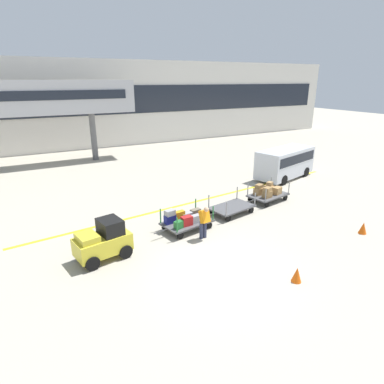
{
  "coord_description": "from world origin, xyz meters",
  "views": [
    {
      "loc": [
        -5.76,
        -8.65,
        6.74
      ],
      "look_at": [
        1.59,
        5.22,
        1.24
      ],
      "focal_mm": 30.27,
      "sensor_mm": 36.0,
      "label": 1
    }
  ],
  "objects_px": {
    "baggage_cart_lead": "(186,219)",
    "baggage_cart_tail": "(268,192)",
    "baggage_handler": "(204,221)",
    "safety_cone_near": "(363,228)",
    "shuttle_van": "(285,161)",
    "baggage_tug": "(103,241)",
    "baggage_cart_middle": "(232,207)",
    "safety_cone_far": "(297,275)"
  },
  "relations": [
    {
      "from": "baggage_cart_lead",
      "to": "baggage_cart_middle",
      "type": "height_order",
      "value": "same"
    },
    {
      "from": "baggage_cart_middle",
      "to": "safety_cone_far",
      "type": "height_order",
      "value": "baggage_cart_middle"
    },
    {
      "from": "baggage_cart_middle",
      "to": "shuttle_van",
      "type": "xyz_separation_m",
      "value": [
        7.07,
        3.68,
        0.89
      ]
    },
    {
      "from": "baggage_cart_lead",
      "to": "baggage_cart_tail",
      "type": "bearing_deg",
      "value": 11.09
    },
    {
      "from": "safety_cone_far",
      "to": "baggage_tug",
      "type": "bearing_deg",
      "value": 139.59
    },
    {
      "from": "safety_cone_near",
      "to": "baggage_tug",
      "type": "bearing_deg",
      "value": 162.95
    },
    {
      "from": "baggage_handler",
      "to": "baggage_cart_tail",
      "type": "bearing_deg",
      "value": 22.91
    },
    {
      "from": "baggage_cart_middle",
      "to": "shuttle_van",
      "type": "distance_m",
      "value": 8.02
    },
    {
      "from": "baggage_cart_middle",
      "to": "safety_cone_far",
      "type": "distance_m",
      "value": 6.29
    },
    {
      "from": "baggage_handler",
      "to": "baggage_tug",
      "type": "bearing_deg",
      "value": 174.75
    },
    {
      "from": "baggage_cart_tail",
      "to": "safety_cone_far",
      "type": "relative_size",
      "value": 5.61
    },
    {
      "from": "safety_cone_near",
      "to": "baggage_handler",
      "type": "bearing_deg",
      "value": 156.02
    },
    {
      "from": "baggage_handler",
      "to": "safety_cone_near",
      "type": "relative_size",
      "value": 2.84
    },
    {
      "from": "safety_cone_near",
      "to": "baggage_cart_tail",
      "type": "bearing_deg",
      "value": 101.52
    },
    {
      "from": "baggage_cart_lead",
      "to": "baggage_cart_middle",
      "type": "xyz_separation_m",
      "value": [
        3.0,
        0.56,
        -0.16
      ]
    },
    {
      "from": "baggage_cart_middle",
      "to": "safety_cone_near",
      "type": "height_order",
      "value": "baggage_cart_middle"
    },
    {
      "from": "baggage_cart_tail",
      "to": "shuttle_van",
      "type": "xyz_separation_m",
      "value": [
        4.15,
        3.08,
        0.71
      ]
    },
    {
      "from": "baggage_cart_middle",
      "to": "baggage_cart_lead",
      "type": "bearing_deg",
      "value": -169.36
    },
    {
      "from": "baggage_handler",
      "to": "safety_cone_near",
      "type": "bearing_deg",
      "value": -23.98
    },
    {
      "from": "baggage_handler",
      "to": "safety_cone_far",
      "type": "height_order",
      "value": "baggage_handler"
    },
    {
      "from": "shuttle_van",
      "to": "safety_cone_far",
      "type": "xyz_separation_m",
      "value": [
        -8.53,
        -9.8,
        -0.96
      ]
    },
    {
      "from": "baggage_cart_lead",
      "to": "baggage_cart_tail",
      "type": "relative_size",
      "value": 1.0
    },
    {
      "from": "baggage_tug",
      "to": "baggage_cart_tail",
      "type": "xyz_separation_m",
      "value": [
        9.94,
        1.98,
        -0.23
      ]
    },
    {
      "from": "baggage_cart_lead",
      "to": "safety_cone_far",
      "type": "bearing_deg",
      "value": -74.5
    },
    {
      "from": "baggage_cart_middle",
      "to": "baggage_cart_tail",
      "type": "relative_size",
      "value": 1.0
    },
    {
      "from": "baggage_handler",
      "to": "baggage_cart_lead",
      "type": "bearing_deg",
      "value": 103.69
    },
    {
      "from": "baggage_cart_lead",
      "to": "shuttle_van",
      "type": "height_order",
      "value": "shuttle_van"
    },
    {
      "from": "baggage_cart_middle",
      "to": "baggage_handler",
      "type": "relative_size",
      "value": 1.97
    },
    {
      "from": "shuttle_van",
      "to": "safety_cone_near",
      "type": "bearing_deg",
      "value": -109.91
    },
    {
      "from": "baggage_cart_tail",
      "to": "safety_cone_far",
      "type": "bearing_deg",
      "value": -123.09
    },
    {
      "from": "baggage_cart_tail",
      "to": "shuttle_van",
      "type": "height_order",
      "value": "shuttle_van"
    },
    {
      "from": "baggage_cart_tail",
      "to": "baggage_handler",
      "type": "relative_size",
      "value": 1.97
    },
    {
      "from": "baggage_cart_middle",
      "to": "shuttle_van",
      "type": "height_order",
      "value": "shuttle_van"
    },
    {
      "from": "baggage_handler",
      "to": "safety_cone_near",
      "type": "distance_m",
      "value": 7.37
    },
    {
      "from": "baggage_cart_middle",
      "to": "safety_cone_far",
      "type": "xyz_separation_m",
      "value": [
        -1.46,
        -6.12,
        -0.07
      ]
    },
    {
      "from": "safety_cone_far",
      "to": "baggage_handler",
      "type": "bearing_deg",
      "value": 106.0
    },
    {
      "from": "baggage_cart_middle",
      "to": "shuttle_van",
      "type": "relative_size",
      "value": 0.6
    },
    {
      "from": "baggage_cart_middle",
      "to": "safety_cone_near",
      "type": "bearing_deg",
      "value": -49.93
    },
    {
      "from": "baggage_cart_tail",
      "to": "safety_cone_near",
      "type": "distance_m",
      "value": 5.48
    },
    {
      "from": "baggage_tug",
      "to": "baggage_cart_middle",
      "type": "relative_size",
      "value": 0.74
    },
    {
      "from": "baggage_cart_tail",
      "to": "safety_cone_near",
      "type": "height_order",
      "value": "baggage_cart_tail"
    },
    {
      "from": "safety_cone_near",
      "to": "baggage_cart_lead",
      "type": "bearing_deg",
      "value": 149.06
    }
  ]
}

